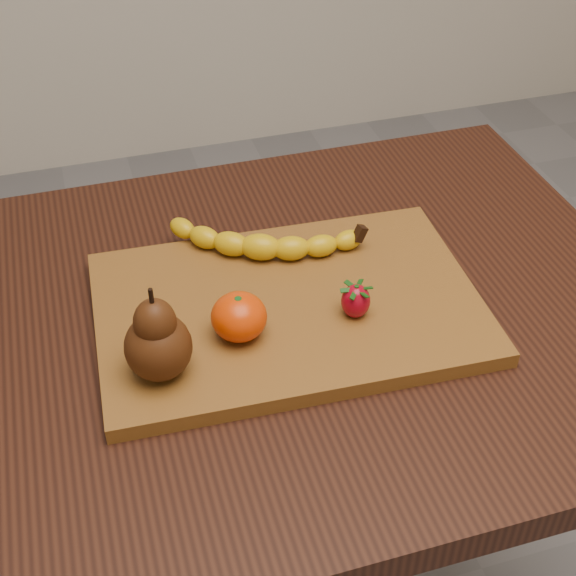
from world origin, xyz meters
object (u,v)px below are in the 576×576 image
object	(u,v)px
cutting_board	(288,307)
pear	(156,333)
mandarin	(239,317)
table	(252,373)

from	to	relation	value
cutting_board	pear	distance (m)	0.19
mandarin	table	bearing A→B (deg)	65.13
mandarin	pear	bearing A→B (deg)	-161.37
pear	cutting_board	bearing A→B (deg)	23.79
table	pear	world-z (taller)	pear
cutting_board	mandarin	bearing A→B (deg)	-147.10
cutting_board	table	bearing A→B (deg)	170.46
table	pear	distance (m)	0.22
cutting_board	pear	world-z (taller)	pear
table	cutting_board	distance (m)	0.12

